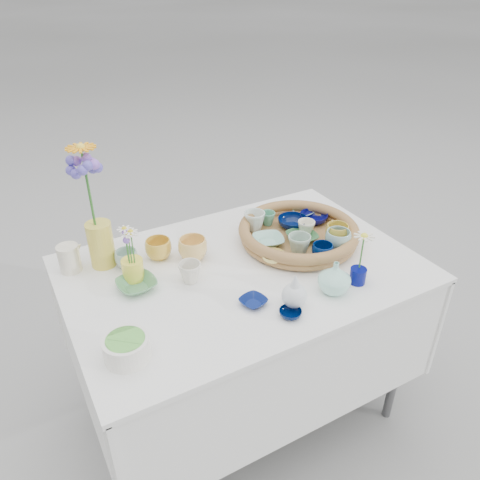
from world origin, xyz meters
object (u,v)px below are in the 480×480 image
bud_vase_seafoam (335,277)px  wicker_tray (298,233)px  display_table (242,408)px  tall_vase_yellow (101,244)px

bud_vase_seafoam → wicker_tray: bearing=75.6°
display_table → tall_vase_yellow: (-0.44, 0.26, 0.85)m
display_table → wicker_tray: size_ratio=2.66×
bud_vase_seafoam → tall_vase_yellow: size_ratio=0.67×
wicker_tray → bud_vase_seafoam: bud_vase_seafoam is taller
display_table → wicker_tray: (0.28, 0.05, 0.80)m
bud_vase_seafoam → tall_vase_yellow: 0.83m
wicker_tray → tall_vase_yellow: 0.75m
display_table → tall_vase_yellow: tall_vase_yellow is taller
wicker_tray → bud_vase_seafoam: bearing=-104.4°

